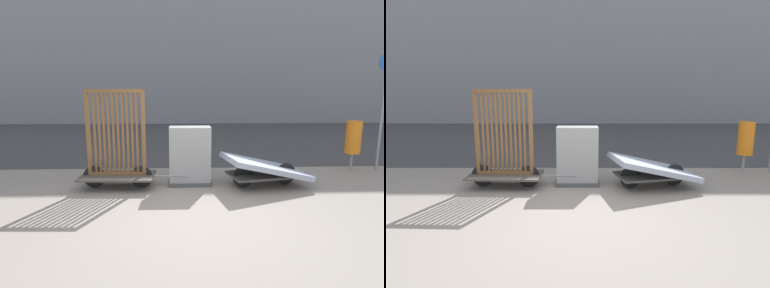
# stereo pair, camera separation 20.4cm
# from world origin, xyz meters

# --- Properties ---
(ground_plane) EXTENTS (60.00, 60.00, 0.00)m
(ground_plane) POSITION_xyz_m (0.00, 0.00, 0.00)
(ground_plane) COLOR gray
(road_strip) EXTENTS (56.00, 10.12, 0.01)m
(road_strip) POSITION_xyz_m (0.00, 8.17, 0.00)
(road_strip) COLOR #424244
(road_strip) RESTS_ON ground_plane
(building_facade) EXTENTS (48.00, 4.00, 12.72)m
(building_facade) POSITION_xyz_m (0.00, 15.23, 6.36)
(building_facade) COLOR gray
(building_facade) RESTS_ON ground_plane
(bike_cart_with_bedframe) EXTENTS (2.18, 0.83, 1.97)m
(bike_cart_with_bedframe) POSITION_xyz_m (-1.50, 1.63, 0.67)
(bike_cart_with_bedframe) COLOR #4C4742
(bike_cart_with_bedframe) RESTS_ON ground_plane
(bike_cart_with_mattress) EXTENTS (2.32, 1.35, 0.67)m
(bike_cart_with_mattress) POSITION_xyz_m (1.51, 1.63, 0.37)
(bike_cart_with_mattress) COLOR #4C4742
(bike_cart_with_mattress) RESTS_ON ground_plane
(utility_cabinet) EXTENTS (0.90, 0.46, 1.22)m
(utility_cabinet) POSITION_xyz_m (-0.04, 1.78, 0.57)
(utility_cabinet) COLOR #4C4C4C
(utility_cabinet) RESTS_ON ground_plane
(trash_bin) EXTENTS (0.35, 0.35, 1.22)m
(trash_bin) POSITION_xyz_m (3.98, 2.76, 0.81)
(trash_bin) COLOR gray
(trash_bin) RESTS_ON ground_plane
(sign_post) EXTENTS (0.44, 0.06, 2.87)m
(sign_post) POSITION_xyz_m (4.63, 2.76, 1.76)
(sign_post) COLOR gray
(sign_post) RESTS_ON ground_plane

